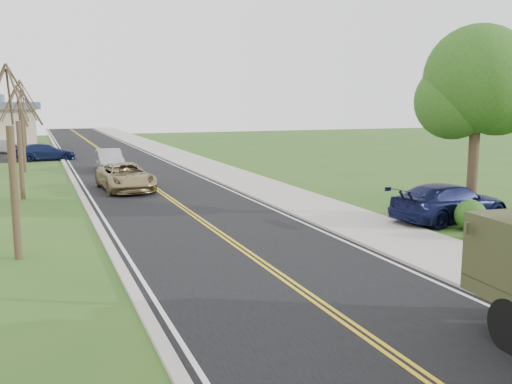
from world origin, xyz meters
TOP-DOWN VIEW (x-y plane):
  - ground at (0.00, 0.00)m, footprint 160.00×160.00m
  - road at (0.00, 40.00)m, footprint 8.00×120.00m
  - curb_right at (4.15, 40.00)m, footprint 0.30×120.00m
  - sidewalk_right at (5.90, 40.00)m, footprint 3.20×120.00m
  - curb_left at (-4.15, 40.00)m, footprint 0.30×120.00m
  - leafy_tree at (11.00, 10.01)m, footprint 4.83×4.50m
  - bare_tree_a at (-7.00, 10.00)m, footprint 1.93×2.26m
  - bare_tree_b at (-7.00, 22.00)m, footprint 1.83×2.14m
  - bare_tree_c at (-7.00, 34.00)m, footprint 2.04×2.39m
  - bare_tree_d at (-7.00, 46.00)m, footprint 1.88×2.20m
  - suv_champagne at (-1.69, 22.88)m, footprint 2.90×5.68m
  - sedan_silver at (-1.36, 32.62)m, footprint 1.66×4.69m
  - pickup_navy at (9.56, 9.62)m, footprint 5.71×2.92m
  - lot_car_silver at (-8.57, 50.00)m, footprint 4.50×2.62m
  - lot_car_navy at (-5.47, 42.00)m, footprint 5.12×2.69m

SIDE VIEW (x-z plane):
  - ground at x=0.00m, z-range 0.00..0.00m
  - road at x=0.00m, z-range 0.00..0.01m
  - sidewalk_right at x=5.90m, z-range 0.00..0.10m
  - curb_left at x=-4.15m, z-range 0.00..0.10m
  - curb_right at x=4.15m, z-range 0.00..0.12m
  - lot_car_silver at x=-8.57m, z-range 0.00..1.40m
  - lot_car_navy at x=-5.47m, z-range 0.00..1.42m
  - suv_champagne at x=-1.69m, z-range 0.00..1.54m
  - sedan_silver at x=-1.36m, z-range 0.00..1.54m
  - pickup_navy at x=9.56m, z-range 0.00..1.59m
  - bare_tree_b at x=-7.00m, z-range -0.39..5.34m
  - bare_tree_d at x=-7.00m, z-range -0.40..5.50m
  - bare_tree_a at x=-7.00m, z-range -0.41..5.66m
  - bare_tree_c at x=-7.00m, z-range -0.44..5.99m
  - leafy_tree at x=11.00m, z-range 1.44..9.54m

